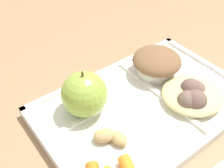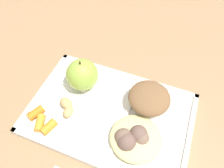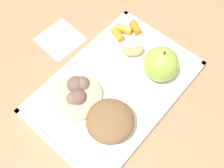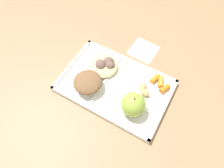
# 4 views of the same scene
# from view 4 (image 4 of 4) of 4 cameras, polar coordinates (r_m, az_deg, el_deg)

# --- Properties ---
(ground) EXTENTS (6.00, 6.00, 0.00)m
(ground) POSITION_cam_4_polar(r_m,az_deg,el_deg) (0.70, 0.87, -0.86)
(ground) COLOR #997551
(lunch_tray) EXTENTS (0.37, 0.24, 0.02)m
(lunch_tray) POSITION_cam_4_polar(r_m,az_deg,el_deg) (0.69, 0.89, -0.56)
(lunch_tray) COLOR white
(lunch_tray) RESTS_ON ground
(green_apple) EXTENTS (0.08, 0.08, 0.09)m
(green_apple) POSITION_cam_4_polar(r_m,az_deg,el_deg) (0.61, 6.04, -5.81)
(green_apple) COLOR #93B742
(green_apple) RESTS_ON lunch_tray
(bran_muffin) EXTENTS (0.09, 0.09, 0.05)m
(bran_muffin) POSITION_cam_4_polar(r_m,az_deg,el_deg) (0.66, -6.88, 0.25)
(bran_muffin) COLOR silver
(bran_muffin) RESTS_ON lunch_tray
(carrot_slice_edge) EXTENTS (0.03, 0.04, 0.02)m
(carrot_slice_edge) POSITION_cam_4_polar(r_m,az_deg,el_deg) (0.69, 14.75, -1.27)
(carrot_slice_edge) COLOR orange
(carrot_slice_edge) RESTS_ON lunch_tray
(carrot_slice_diagonal) EXTENTS (0.03, 0.04, 0.02)m
(carrot_slice_diagonal) POSITION_cam_4_polar(r_m,az_deg,el_deg) (0.70, 13.68, 0.63)
(carrot_slice_diagonal) COLOR orange
(carrot_slice_diagonal) RESTS_ON lunch_tray
(carrot_slice_large) EXTENTS (0.03, 0.04, 0.02)m
(carrot_slice_large) POSITION_cam_4_polar(r_m,az_deg,el_deg) (0.70, 12.03, 1.47)
(carrot_slice_large) COLOR orange
(carrot_slice_large) RESTS_ON lunch_tray
(potato_chunk_golden) EXTENTS (0.02, 0.03, 0.02)m
(potato_chunk_golden) POSITION_cam_4_polar(r_m,az_deg,el_deg) (0.68, 8.79, -0.76)
(potato_chunk_golden) COLOR tan
(potato_chunk_golden) RESTS_ON lunch_tray
(potato_chunk_large) EXTENTS (0.04, 0.04, 0.02)m
(potato_chunk_large) POSITION_cam_4_polar(r_m,az_deg,el_deg) (0.67, 9.32, -2.37)
(potato_chunk_large) COLOR tan
(potato_chunk_large) RESTS_ON lunch_tray
(egg_noodle_pile) EXTENTS (0.11, 0.11, 0.02)m
(egg_noodle_pile) POSITION_cam_4_polar(r_m,az_deg,el_deg) (0.71, -2.72, 5.30)
(egg_noodle_pile) COLOR #D6C684
(egg_noodle_pile) RESTS_ON lunch_tray
(meatball_front) EXTENTS (0.04, 0.04, 0.04)m
(meatball_front) POSITION_cam_4_polar(r_m,az_deg,el_deg) (0.71, -0.63, 5.34)
(meatball_front) COLOR #755B4C
(meatball_front) RESTS_ON lunch_tray
(meatball_side) EXTENTS (0.04, 0.04, 0.04)m
(meatball_side) POSITION_cam_4_polar(r_m,az_deg,el_deg) (0.71, -0.97, 6.16)
(meatball_side) COLOR brown
(meatball_side) RESTS_ON lunch_tray
(meatball_back) EXTENTS (0.04, 0.04, 0.04)m
(meatball_back) POSITION_cam_4_polar(r_m,az_deg,el_deg) (0.71, -3.19, 5.28)
(meatball_back) COLOR brown
(meatball_back) RESTS_ON lunch_tray
(meatball_center) EXTENTS (0.03, 0.03, 0.03)m
(meatball_center) POSITION_cam_4_polar(r_m,az_deg,el_deg) (0.71, -3.48, 5.77)
(meatball_center) COLOR #755B4C
(meatball_center) RESTS_ON lunch_tray
(plastic_fork) EXTENTS (0.13, 0.08, 0.00)m
(plastic_fork) POSITION_cam_4_polar(r_m,az_deg,el_deg) (0.74, -6.31, 5.87)
(plastic_fork) COLOR white
(plastic_fork) RESTS_ON lunch_tray
(paper_napkin) EXTENTS (0.10, 0.10, 0.00)m
(paper_napkin) POSITION_cam_4_polar(r_m,az_deg,el_deg) (0.80, 8.95, 9.46)
(paper_napkin) COLOR white
(paper_napkin) RESTS_ON ground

